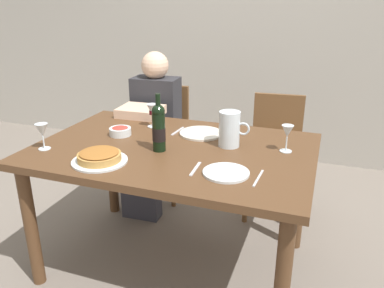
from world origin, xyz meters
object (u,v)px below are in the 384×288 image
(water_pitcher, at_px, (230,131))
(wine_glass_centre, at_px, (42,131))
(baked_tart, at_px, (99,157))
(wine_glass_right_diner, at_px, (152,111))
(dining_table, at_px, (174,162))
(wine_glass_left_diner, at_px, (287,133))
(dinner_plate_left_setting, at_px, (226,173))
(wine_bottle, at_px, (159,128))
(dinner_plate_right_setting, at_px, (201,133))
(chair_right, at_px, (275,148))
(diner_left, at_px, (151,128))
(salad_bowl, at_px, (120,131))
(chair_left, at_px, (163,133))

(water_pitcher, relative_size, wine_glass_centre, 1.36)
(baked_tart, xyz_separation_m, wine_glass_centre, (-0.37, 0.05, 0.07))
(baked_tart, relative_size, wine_glass_right_diner, 1.88)
(dining_table, bearing_deg, water_pitcher, 22.72)
(wine_glass_left_diner, relative_size, dinner_plate_left_setting, 0.67)
(wine_glass_right_diner, relative_size, wine_glass_centre, 1.03)
(wine_bottle, xyz_separation_m, baked_tart, (-0.21, -0.24, -0.10))
(wine_glass_left_diner, distance_m, dinner_plate_right_setting, 0.53)
(dinner_plate_left_setting, bearing_deg, wine_glass_centre, -178.52)
(wine_glass_right_diner, xyz_separation_m, dinner_plate_right_setting, (0.33, -0.03, -0.10))
(chair_right, bearing_deg, dinner_plate_right_setting, 54.16)
(dining_table, height_order, diner_left, diner_left)
(diner_left, bearing_deg, dinner_plate_right_setting, 140.39)
(wine_glass_centre, bearing_deg, wine_glass_left_diner, 18.20)
(diner_left, bearing_deg, salad_bowl, 94.91)
(dining_table, relative_size, baked_tart, 5.46)
(baked_tart, bearing_deg, chair_right, 58.92)
(dining_table, xyz_separation_m, dinner_plate_left_setting, (0.36, -0.24, 0.10))
(salad_bowl, height_order, chair_right, chair_right)
(baked_tart, bearing_deg, salad_bowl, 104.89)
(salad_bowl, relative_size, wine_glass_left_diner, 0.89)
(dinner_plate_left_setting, bearing_deg, baked_tart, -172.98)
(diner_left, distance_m, chair_right, 0.92)
(water_pitcher, relative_size, wine_glass_right_diner, 1.33)
(baked_tart, height_order, salad_bowl, baked_tart)
(water_pitcher, relative_size, dinner_plate_right_setting, 0.76)
(wine_glass_centre, relative_size, chair_right, 0.16)
(salad_bowl, relative_size, wine_glass_centre, 0.90)
(salad_bowl, xyz_separation_m, wine_glass_centre, (-0.27, -0.34, 0.07))
(dinner_plate_right_setting, xyz_separation_m, chair_right, (0.37, 0.62, -0.27))
(dinner_plate_left_setting, xyz_separation_m, chair_left, (-0.81, 1.11, -0.27))
(diner_left, bearing_deg, water_pitcher, 141.57)
(wine_glass_centre, bearing_deg, water_pitcher, 22.41)
(baked_tart, height_order, dinner_plate_right_setting, baked_tart)
(dining_table, height_order, chair_right, chair_right)
(chair_left, bearing_deg, water_pitcher, 131.41)
(salad_bowl, relative_size, dinner_plate_left_setting, 0.59)
(chair_left, bearing_deg, wine_glass_left_diner, 141.99)
(water_pitcher, relative_size, wine_glass_left_diner, 1.34)
(wine_glass_left_diner, xyz_separation_m, diner_left, (-1.03, 0.50, -0.25))
(baked_tart, bearing_deg, dinner_plate_right_setting, 58.67)
(dinner_plate_left_setting, bearing_deg, dinner_plate_right_setting, 120.19)
(baked_tart, height_order, wine_glass_left_diner, wine_glass_left_diner)
(dinner_plate_right_setting, height_order, diner_left, diner_left)
(water_pitcher, height_order, dinner_plate_right_setting, water_pitcher)
(dinner_plate_right_setting, relative_size, chair_right, 0.30)
(wine_glass_right_diner, height_order, dinner_plate_left_setting, wine_glass_right_diner)
(wine_glass_centre, bearing_deg, chair_left, 80.63)
(wine_glass_left_diner, bearing_deg, diner_left, 154.03)
(dining_table, bearing_deg, salad_bowl, 168.77)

